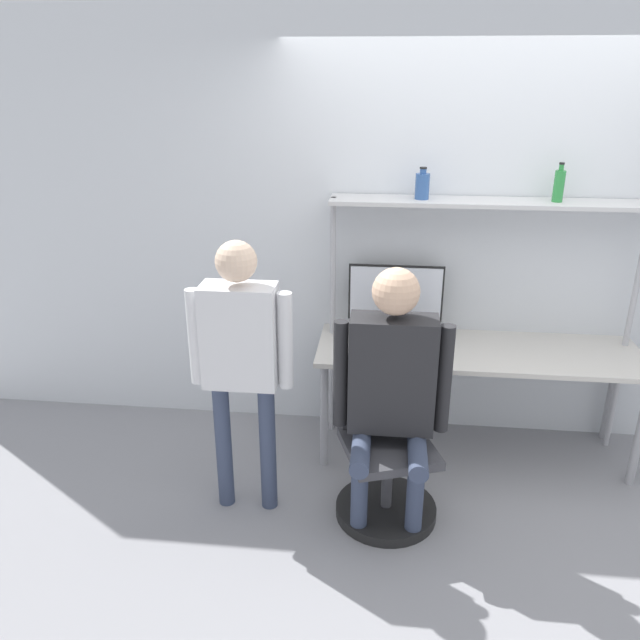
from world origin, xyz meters
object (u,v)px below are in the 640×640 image
object	(u,v)px
laptop	(394,341)
bottle_green	(559,185)
monitor	(395,296)
bottle_blue	(422,186)
cell_phone	(443,356)
person_standing	(241,348)
office_chair	(385,468)
person_seated	(392,379)

from	to	relation	value
laptop	bottle_green	distance (m)	1.31
monitor	bottle_blue	world-z (taller)	bottle_blue
cell_phone	person_standing	size ratio (longest dim) A/B	0.10
cell_phone	bottle_blue	world-z (taller)	bottle_blue
monitor	person_standing	bearing A→B (deg)	-132.15
bottle_green	cell_phone	bearing A→B (deg)	-153.26
office_chair	person_seated	distance (m)	0.57
cell_phone	person_standing	xyz separation A→B (m)	(-1.09, -0.55, 0.25)
monitor	bottle_green	xyz separation A→B (m)	(0.90, -0.02, 0.72)
person_standing	person_seated	bearing A→B (deg)	-0.57
bottle_blue	bottle_green	xyz separation A→B (m)	(0.78, -0.00, 0.02)
person_standing	bottle_blue	distance (m)	1.45
office_chair	bottle_green	size ratio (longest dim) A/B	4.07
bottle_green	monitor	bearing A→B (deg)	178.49
cell_phone	person_standing	bearing A→B (deg)	-153.17
office_chair	person_standing	distance (m)	1.05
monitor	office_chair	world-z (taller)	monitor
cell_phone	person_standing	distance (m)	1.25
laptop	person_standing	xyz separation A→B (m)	(-0.80, -0.62, 0.19)
cell_phone	office_chair	xyz separation A→B (m)	(-0.32, -0.52, -0.46)
person_seated	person_standing	size ratio (longest dim) A/B	0.92
person_seated	laptop	bearing A→B (deg)	88.67
person_standing	bottle_green	distance (m)	2.04
cell_phone	bottle_blue	size ratio (longest dim) A/B	0.81
laptop	office_chair	world-z (taller)	laptop
cell_phone	laptop	bearing A→B (deg)	166.43
laptop	bottle_blue	size ratio (longest dim) A/B	1.90
monitor	person_standing	distance (m)	1.19
office_chair	bottle_green	bearing A→B (deg)	41.71
office_chair	monitor	bearing A→B (deg)	88.21
person_standing	bottle_blue	xyz separation A→B (m)	(0.93, 0.86, 0.71)
laptop	cell_phone	size ratio (longest dim) A/B	2.35
person_standing	bottle_green	size ratio (longest dim) A/B	6.94
bottle_green	person_standing	bearing A→B (deg)	-153.21
bottle_green	office_chair	bearing A→B (deg)	-138.29
person_seated	bottle_blue	bearing A→B (deg)	80.88
monitor	laptop	bearing A→B (deg)	-89.75
monitor	bottle_green	distance (m)	1.16
office_chair	bottle_blue	world-z (taller)	bottle_blue
laptop	bottle_blue	world-z (taller)	bottle_blue
bottle_green	bottle_blue	bearing A→B (deg)	180.00
cell_phone	person_seated	world-z (taller)	person_seated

